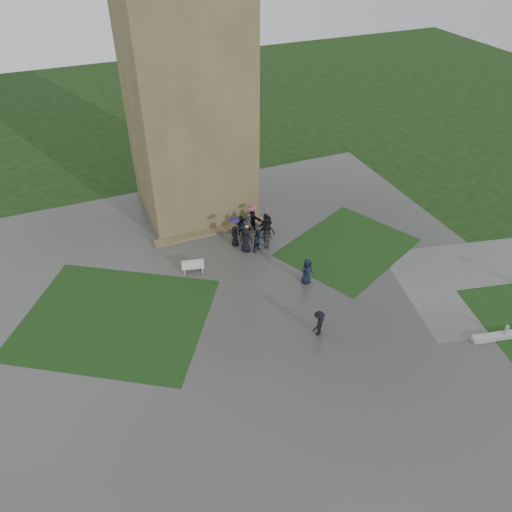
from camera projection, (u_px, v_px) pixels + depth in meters
name	position (u px, v px, depth m)	size (l,w,h in m)	color
ground	(269.00, 323.00, 30.12)	(120.00, 120.00, 0.00)	black
plaza	(256.00, 303.00, 31.59)	(34.00, 34.00, 0.02)	#393937
lawn_inset_left	(115.00, 318.00, 30.46)	(11.00, 9.00, 0.01)	black
lawn_inset_right	(348.00, 247.00, 36.41)	(9.00, 7.00, 0.01)	black
tower	(187.00, 97.00, 35.85)	(8.00, 8.00, 18.00)	brown
tower_plinth	(213.00, 231.00, 37.89)	(9.00, 0.80, 0.22)	brown
bench	(193.00, 266.00, 33.86)	(1.59, 0.79, 0.88)	beige
visitor_cluster	(258.00, 227.00, 36.65)	(3.86, 3.68, 2.54)	black
pedestrian_mid	(307.00, 271.00, 32.67)	(0.91, 0.62, 1.85)	black
pedestrian_near	(319.00, 323.00, 28.90)	(1.10, 0.57, 1.71)	black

